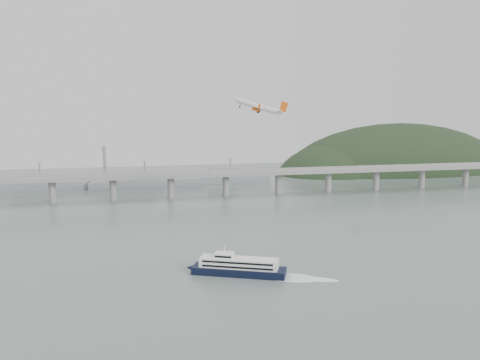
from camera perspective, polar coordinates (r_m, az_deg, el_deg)
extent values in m
plane|color=slate|center=(270.94, 2.64, -9.22)|extent=(900.00, 900.00, 0.00)
cube|color=gray|center=(458.27, -4.06, 0.60)|extent=(800.00, 22.00, 2.20)
cube|color=gray|center=(447.72, -3.85, 0.67)|extent=(800.00, 0.60, 1.80)
cube|color=gray|center=(468.29, -4.26, 1.01)|extent=(800.00, 0.60, 1.80)
cylinder|color=gray|center=(458.48, -20.32, -1.23)|extent=(6.00, 6.00, 21.00)
cylinder|color=gray|center=(454.61, -14.06, -1.04)|extent=(6.00, 6.00, 21.00)
cylinder|color=gray|center=(456.22, -7.77, -0.83)|extent=(6.00, 6.00, 21.00)
cylinder|color=gray|center=(463.26, -1.60, -0.62)|extent=(6.00, 6.00, 21.00)
cylinder|color=gray|center=(475.48, 4.32, -0.40)|extent=(6.00, 6.00, 21.00)
cylinder|color=gray|center=(492.49, 9.88, -0.20)|extent=(6.00, 6.00, 21.00)
cylinder|color=gray|center=(513.83, 15.03, -0.01)|extent=(6.00, 6.00, 21.00)
cylinder|color=gray|center=(538.97, 19.73, 0.16)|extent=(6.00, 6.00, 21.00)
cylinder|color=gray|center=(567.41, 23.99, 0.32)|extent=(6.00, 6.00, 21.00)
ellipsoid|color=black|center=(678.42, 17.29, -0.47)|extent=(320.00, 150.00, 156.00)
ellipsoid|color=black|center=(626.18, 10.24, -0.38)|extent=(140.00, 110.00, 96.00)
ellipsoid|color=black|center=(736.63, 22.94, -0.63)|extent=(220.00, 140.00, 120.00)
cube|color=slate|center=(530.62, -21.48, -0.65)|extent=(95.67, 20.15, 8.00)
cube|color=slate|center=(531.03, -22.54, 0.17)|extent=(33.90, 15.02, 8.00)
cylinder|color=slate|center=(528.51, -21.57, 1.06)|extent=(1.60, 1.60, 14.00)
cube|color=slate|center=(519.93, -10.61, -0.38)|extent=(110.55, 21.43, 8.00)
cube|color=slate|center=(518.50, -11.85, 0.45)|extent=(39.01, 16.73, 8.00)
cylinder|color=slate|center=(517.78, -10.65, 1.37)|extent=(1.60, 1.60, 14.00)
cube|color=slate|center=(540.70, -1.08, 0.09)|extent=(85.00, 13.60, 8.00)
cube|color=slate|center=(537.94, -1.97, 0.91)|extent=(29.75, 11.90, 8.00)
cylinder|color=slate|center=(538.62, -1.09, 1.78)|extent=(1.60, 1.60, 14.00)
cube|color=slate|center=(552.54, -14.95, 1.66)|extent=(3.00, 3.00, 40.00)
cube|color=slate|center=(540.86, -15.06, 3.44)|extent=(3.00, 28.00, 3.00)
cube|color=black|center=(251.81, -0.11, -10.16)|extent=(46.11, 28.59, 3.65)
cone|color=black|center=(257.51, -5.57, -9.78)|extent=(5.65, 5.19, 3.65)
cube|color=white|center=(250.53, -0.11, -9.27)|extent=(38.70, 23.95, 4.56)
cube|color=black|center=(245.87, -0.32, -9.33)|extent=(31.71, 14.27, 0.91)
cube|color=black|center=(246.55, -0.32, -9.81)|extent=(31.71, 14.27, 0.91)
cube|color=black|center=(254.49, 0.09, -8.71)|extent=(31.71, 14.27, 0.91)
cube|color=black|center=(255.15, 0.09, -9.18)|extent=(31.71, 14.27, 0.91)
cube|color=white|center=(250.97, -1.76, -8.41)|extent=(10.93, 9.55, 2.37)
cube|color=black|center=(247.95, -1.93, -8.63)|extent=(7.54, 3.45, 0.91)
cylinder|color=white|center=(250.14, -1.77, -7.77)|extent=(0.60, 0.60, 3.65)
ellipsoid|color=white|center=(248.93, 5.77, -10.86)|extent=(29.34, 22.71, 0.18)
ellipsoid|color=white|center=(248.18, 8.76, -10.98)|extent=(20.67, 14.03, 0.18)
cylinder|color=silver|center=(352.38, 2.06, 8.27)|extent=(27.25, 15.87, 11.62)
cone|color=silver|center=(354.96, -0.48, 9.01)|extent=(6.09, 5.45, 4.74)
cone|color=silver|center=(350.50, 4.73, 7.55)|extent=(6.84, 5.54, 5.02)
cube|color=silver|center=(352.23, 2.17, 8.06)|extent=(17.78, 34.12, 3.53)
cube|color=silver|center=(350.60, 4.60, 7.71)|extent=(7.61, 12.60, 1.78)
cube|color=#E2570F|center=(350.58, 4.93, 8.19)|extent=(6.05, 2.48, 7.69)
cylinder|color=#E2570F|center=(358.01, 1.98, 7.87)|extent=(5.34, 4.20, 3.50)
cylinder|color=black|center=(358.30, 1.65, 7.97)|extent=(1.86, 2.48, 2.37)
cube|color=silver|center=(358.01, 2.03, 8.03)|extent=(2.70, 1.28, 1.91)
cylinder|color=#E2570F|center=(346.85, 1.74, 7.95)|extent=(5.34, 4.20, 3.50)
cylinder|color=black|center=(347.16, 1.40, 8.05)|extent=(1.86, 2.48, 2.37)
cube|color=silver|center=(346.86, 1.79, 8.11)|extent=(2.70, 1.28, 1.91)
cylinder|color=black|center=(354.86, 2.14, 7.75)|extent=(1.15, 0.63, 2.48)
cylinder|color=black|center=(354.86, 2.09, 7.58)|extent=(1.46, 0.87, 1.42)
cylinder|color=black|center=(349.59, 2.03, 7.79)|extent=(1.15, 0.63, 2.48)
cylinder|color=black|center=(349.58, 1.98, 7.61)|extent=(1.46, 0.87, 1.42)
cylinder|color=black|center=(354.23, 0.02, 8.38)|extent=(1.15, 0.63, 2.48)
cylinder|color=black|center=(354.23, -0.03, 8.21)|extent=(1.46, 0.87, 1.42)
cube|color=#E2570F|center=(369.25, 2.87, 8.03)|extent=(2.21, 0.96, 2.82)
cube|color=#E2570F|center=(334.73, 2.20, 8.29)|extent=(2.21, 0.96, 2.82)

